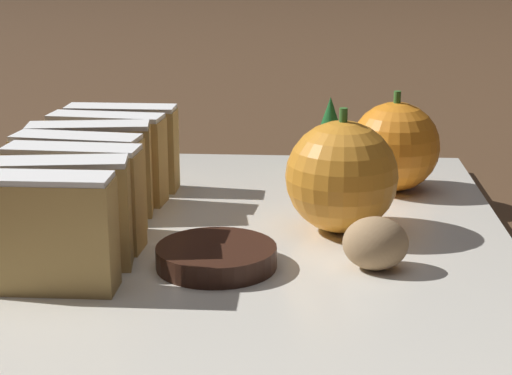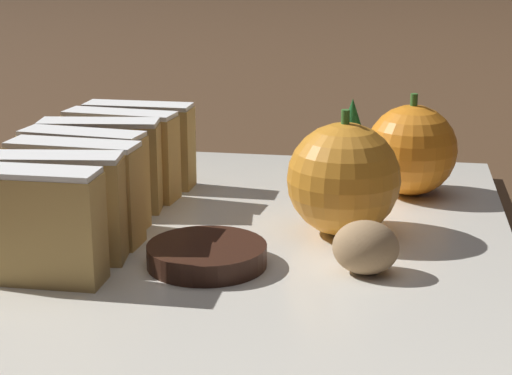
{
  "view_description": "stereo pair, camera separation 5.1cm",
  "coord_description": "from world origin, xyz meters",
  "px_view_note": "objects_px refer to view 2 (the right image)",
  "views": [
    {
      "loc": [
        0.03,
        -0.49,
        0.18
      ],
      "look_at": [
        0.0,
        0.0,
        0.04
      ],
      "focal_mm": 60.0,
      "sensor_mm": 36.0,
      "label": 1
    },
    {
      "loc": [
        0.08,
        -0.48,
        0.18
      ],
      "look_at": [
        0.0,
        0.0,
        0.04
      ],
      "focal_mm": 60.0,
      "sensor_mm": 36.0,
      "label": 2
    }
  ],
  "objects_px": {
    "orange_near": "(344,179)",
    "chocolate_cookie": "(207,255)",
    "orange_far": "(411,150)",
    "walnut": "(366,247)"
  },
  "relations": [
    {
      "from": "walnut",
      "to": "chocolate_cookie",
      "type": "distance_m",
      "value": 0.09
    },
    {
      "from": "orange_far",
      "to": "walnut",
      "type": "bearing_deg",
      "value": -98.66
    },
    {
      "from": "orange_far",
      "to": "chocolate_cookie",
      "type": "xyz_separation_m",
      "value": [
        -0.11,
        -0.16,
        -0.03
      ]
    },
    {
      "from": "walnut",
      "to": "orange_near",
      "type": "bearing_deg",
      "value": 104.91
    },
    {
      "from": "orange_near",
      "to": "walnut",
      "type": "xyz_separation_m",
      "value": [
        0.02,
        -0.06,
        -0.02
      ]
    },
    {
      "from": "orange_near",
      "to": "chocolate_cookie",
      "type": "bearing_deg",
      "value": -136.38
    },
    {
      "from": "orange_near",
      "to": "chocolate_cookie",
      "type": "height_order",
      "value": "orange_near"
    },
    {
      "from": "orange_far",
      "to": "chocolate_cookie",
      "type": "relative_size",
      "value": 1.08
    },
    {
      "from": "chocolate_cookie",
      "to": "orange_near",
      "type": "bearing_deg",
      "value": 43.62
    },
    {
      "from": "orange_far",
      "to": "walnut",
      "type": "distance_m",
      "value": 0.16
    }
  ]
}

